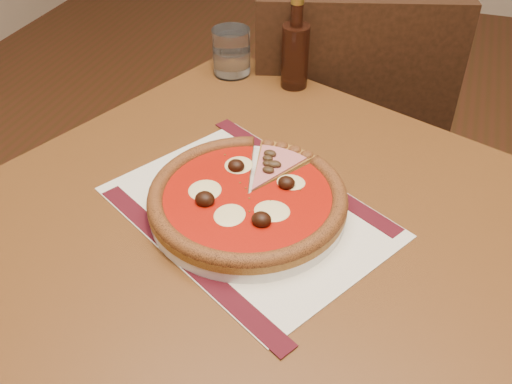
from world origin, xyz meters
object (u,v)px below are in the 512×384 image
at_px(water_glass, 231,52).
at_px(bottle, 295,53).
at_px(chair_far, 343,138).
at_px(table, 252,264).
at_px(pizza, 247,196).
at_px(plate, 248,206).

height_order(water_glass, bottle, bottle).
relative_size(chair_far, bottle, 5.02).
bearing_deg(bottle, table, -82.80).
height_order(chair_far, bottle, bottle).
bearing_deg(bottle, chair_far, 67.47).
bearing_deg(pizza, chair_far, 86.22).
relative_size(chair_far, plate, 3.14).
bearing_deg(plate, table, -36.19).
bearing_deg(plate, pizza, -100.06).
distance_m(chair_far, water_glass, 0.40).
bearing_deg(bottle, plate, -83.88).
height_order(table, chair_far, chair_far).
height_order(table, pizza, pizza).
height_order(table, bottle, bottle).
height_order(plate, water_glass, water_glass).
bearing_deg(pizza, bottle, 96.12).
bearing_deg(pizza, plate, 79.94).
height_order(plate, bottle, bottle).
bearing_deg(pizza, table, -35.76).
height_order(table, water_glass, water_glass).
height_order(pizza, water_glass, water_glass).
distance_m(plate, bottle, 0.40).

